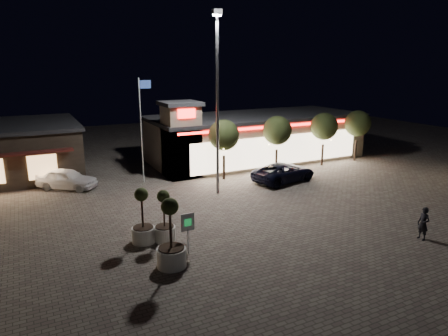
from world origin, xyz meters
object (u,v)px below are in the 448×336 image
planter_mid (171,246)px  white_sedan (67,179)px  pickup_truck (284,172)px  planter_left (143,226)px  valet_sign (188,226)px  pedestrian (423,224)px

planter_mid → white_sedan: bearing=101.4°
pickup_truck → planter_left: 14.19m
valet_sign → pedestrian: bearing=-19.2°
white_sedan → planter_mid: 14.98m
pickup_truck → planter_left: size_ratio=1.82×
planter_mid → pedestrian: bearing=-13.9°
white_sedan → pedestrian: size_ratio=2.52×
white_sedan → planter_left: size_ratio=1.50×
white_sedan → planter_mid: planter_mid is taller
white_sedan → valet_sign: 14.42m
white_sedan → pickup_truck: bearing=-72.8°
pedestrian → planter_mid: bearing=-102.3°
planter_left → white_sedan: bearing=102.3°
valet_sign → pickup_truck: bearing=35.6°
pickup_truck → white_sedan: bearing=59.1°
white_sedan → planter_left: bearing=-130.3°
planter_left → pickup_truck: bearing=24.5°
planter_left → valet_sign: size_ratio=1.43×
pedestrian → valet_sign: (-11.60, 4.05, 0.57)m
pickup_truck → planter_left: bearing=103.9°
planter_left → valet_sign: 2.78m
pedestrian → planter_left: (-13.20, 6.26, 0.03)m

